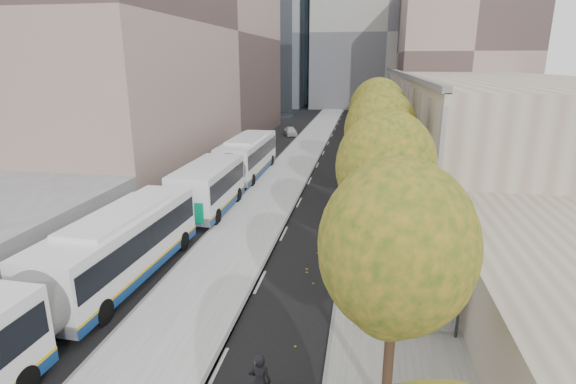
% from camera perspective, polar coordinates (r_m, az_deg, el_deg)
% --- Properties ---
extents(bus_platform, '(4.25, 150.00, 0.15)m').
position_cam_1_polar(bus_platform, '(42.30, 0.61, 3.36)').
color(bus_platform, '#A2A2A2').
rests_on(bus_platform, ground).
extents(sidewalk, '(4.75, 150.00, 0.08)m').
position_cam_1_polar(sidewalk, '(41.82, 11.51, 2.83)').
color(sidewalk, gray).
rests_on(sidewalk, ground).
extents(building_tan, '(18.00, 92.00, 8.00)m').
position_cam_1_polar(building_tan, '(71.09, 20.50, 10.81)').
color(building_tan, gray).
rests_on(building_tan, ground).
extents(building_midrise, '(24.00, 46.00, 25.00)m').
position_cam_1_polar(building_midrise, '(53.14, -19.59, 18.60)').
color(building_midrise, gray).
rests_on(building_midrise, ground).
extents(building_far_block, '(30.00, 18.00, 30.00)m').
position_cam_1_polar(building_far_block, '(101.91, 12.30, 19.00)').
color(building_far_block, '#9B988E').
rests_on(building_far_block, ground).
extents(bus_shelter, '(1.90, 4.40, 2.53)m').
position_cam_1_polar(bus_shelter, '(18.45, 18.49, -8.04)').
color(bus_shelter, '#383A3F').
rests_on(bus_shelter, sidewalk).
extents(tree_b, '(4.00, 4.00, 6.97)m').
position_cam_1_polar(tree_b, '(11.64, 13.65, -6.88)').
color(tree_b, '#321B16').
rests_on(tree_b, sidewalk).
extents(tree_c, '(4.20, 4.20, 7.28)m').
position_cam_1_polar(tree_c, '(19.21, 12.29, 3.05)').
color(tree_c, '#321B16').
rests_on(tree_c, sidewalk).
extents(tree_d, '(4.40, 4.40, 7.60)m').
position_cam_1_polar(tree_d, '(28.02, 11.66, 7.62)').
color(tree_d, '#321B16').
rests_on(tree_d, sidewalk).
extents(tree_e, '(4.60, 4.60, 7.92)m').
position_cam_1_polar(tree_e, '(36.92, 11.32, 9.99)').
color(tree_e, '#321B16').
rests_on(tree_e, sidewalk).
extents(bus_near, '(3.26, 18.20, 3.02)m').
position_cam_1_polar(bus_near, '(18.43, -27.03, -10.94)').
color(bus_near, white).
rests_on(bus_near, ground).
extents(bus_far, '(2.81, 19.00, 3.17)m').
position_cam_1_polar(bus_far, '(34.79, -6.91, 3.21)').
color(bus_far, white).
rests_on(bus_far, ground).
extents(distant_car, '(2.46, 3.78, 1.20)m').
position_cam_1_polar(distant_car, '(60.11, 0.34, 7.73)').
color(distant_car, silver).
rests_on(distant_car, ground).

